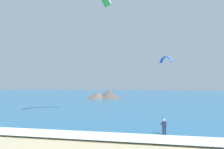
{
  "coord_description": "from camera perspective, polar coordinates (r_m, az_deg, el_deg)",
  "views": [
    {
      "loc": [
        -6.31,
        -3.89,
        5.17
      ],
      "look_at": [
        -10.99,
        18.76,
        5.98
      ],
      "focal_mm": 35.02,
      "sensor_mm": 36.0,
      "label": 1
    }
  ],
  "objects": [
    {
      "name": "kite_distant",
      "position": [
        62.49,
        13.96,
        4.05
      ],
      "size": [
        3.79,
        4.58,
        1.81
      ],
      "color": "blue"
    },
    {
      "name": "kitesurfer",
      "position": [
        21.83,
        13.46,
        -13.13
      ],
      "size": [
        0.63,
        0.62,
        1.69
      ],
      "color": "#191E38",
      "rests_on": "ground"
    },
    {
      "name": "surfboard",
      "position": [
        22.01,
        13.49,
        -15.48
      ],
      "size": [
        0.86,
        1.47,
        0.09
      ],
      "color": "white",
      "rests_on": "ground"
    },
    {
      "name": "sea",
      "position": [
        79.07,
        16.31,
        -5.62
      ],
      "size": [
        200.0,
        120.0,
        0.2
      ],
      "primitive_type": "cube",
      "color": "teal",
      "rests_on": "ground"
    },
    {
      "name": "headland_left",
      "position": [
        66.73,
        -1.84,
        -5.34
      ],
      "size": [
        11.11,
        9.02,
        2.86
      ],
      "color": "#56514C",
      "rests_on": "ground"
    }
  ]
}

